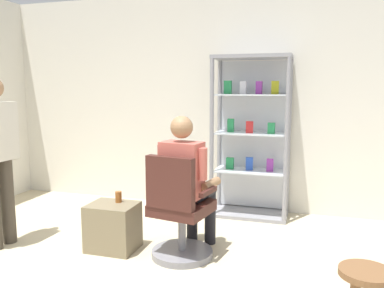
{
  "coord_description": "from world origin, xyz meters",
  "views": [
    {
      "loc": [
        1.08,
        -1.93,
        1.54
      ],
      "look_at": [
        -0.0,
        1.65,
        1.0
      ],
      "focal_mm": 37.09,
      "sensor_mm": 36.0,
      "label": 1
    }
  ],
  "objects": [
    {
      "name": "seated_shopkeeper",
      "position": [
        0.01,
        1.45,
        0.71
      ],
      "size": [
        0.54,
        0.61,
        1.29
      ],
      "color": "black",
      "rests_on": "ground"
    },
    {
      "name": "storage_crate",
      "position": [
        -0.69,
        1.31,
        0.22
      ],
      "size": [
        0.45,
        0.37,
        0.45
      ],
      "primitive_type": "cube",
      "color": "#72664C",
      "rests_on": "ground"
    },
    {
      "name": "display_cabinet_main",
      "position": [
        0.4,
        2.76,
        0.97
      ],
      "size": [
        0.9,
        0.45,
        1.9
      ],
      "color": "gray",
      "rests_on": "ground"
    },
    {
      "name": "wooden_stool",
      "position": [
        1.43,
        0.5,
        0.36
      ],
      "size": [
        0.32,
        0.32,
        0.46
      ],
      "color": "brown",
      "rests_on": "ground"
    },
    {
      "name": "back_wall",
      "position": [
        0.0,
        3.0,
        1.35
      ],
      "size": [
        6.0,
        0.1,
        2.7
      ],
      "primitive_type": "cube",
      "color": "silver",
      "rests_on": "ground"
    },
    {
      "name": "office_chair",
      "position": [
        -0.02,
        1.29,
        0.39
      ],
      "size": [
        0.6,
        0.56,
        0.96
      ],
      "color": "slate",
      "rests_on": "ground"
    },
    {
      "name": "tea_glass",
      "position": [
        -0.66,
        1.38,
        0.5
      ],
      "size": [
        0.06,
        0.06,
        0.1
      ],
      "primitive_type": "cylinder",
      "color": "brown",
      "rests_on": "storage_crate"
    }
  ]
}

